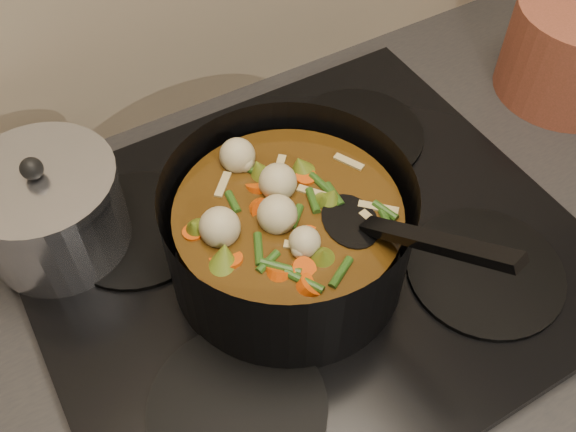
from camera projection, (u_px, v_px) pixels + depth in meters
counter at (301, 407)px, 1.13m from camera, size 2.64×0.64×0.91m
stovetop at (307, 254)px, 0.76m from camera, size 0.62×0.54×0.03m
stockpot at (289, 233)px, 0.69m from camera, size 0.28×0.35×0.20m
saucepan at (51, 210)px, 0.72m from camera, size 0.17×0.17×0.14m
terracotta_crock at (576, 50)px, 0.91m from camera, size 0.24×0.24×0.14m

